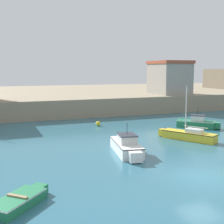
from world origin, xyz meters
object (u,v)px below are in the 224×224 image
motorboat_green_2 (197,123)px  harbor_shed_near_wharf (169,77)px  dinghy_green_4 (19,201)px  sailboat_yellow_6 (188,135)px  motorboat_white_3 (127,146)px  mooring_buoy (98,124)px

motorboat_green_2 → harbor_shed_near_wharf: 17.74m
motorboat_green_2 → dinghy_green_4: 25.53m
sailboat_yellow_6 → motorboat_white_3: bearing=-163.2°
motorboat_green_2 → sailboat_yellow_6: size_ratio=0.78×
motorboat_green_2 → sailboat_yellow_6: 6.82m
sailboat_yellow_6 → mooring_buoy: 11.75m
motorboat_green_2 → motorboat_white_3: 14.12m
dinghy_green_4 → sailboat_yellow_6: bearing=29.7°
motorboat_white_3 → dinghy_green_4: motorboat_white_3 is taller
motorboat_white_3 → sailboat_yellow_6: sailboat_yellow_6 is taller
motorboat_white_3 → mooring_buoy: motorboat_white_3 is taller
motorboat_white_3 → dinghy_green_4: (-8.99, -7.12, -0.29)m
dinghy_green_4 → harbor_shed_near_wharf: 40.98m
motorboat_green_2 → harbor_shed_near_wharf: bearing=69.5°
motorboat_white_3 → harbor_shed_near_wharf: size_ratio=0.86×
mooring_buoy → harbor_shed_near_wharf: 20.14m
motorboat_white_3 → harbor_shed_near_wharf: harbor_shed_near_wharf is taller
motorboat_white_3 → sailboat_yellow_6: bearing=16.8°
dinghy_green_4 → sailboat_yellow_6: (16.44, 9.37, 0.19)m
dinghy_green_4 → mooring_buoy: 22.44m
motorboat_green_2 → motorboat_white_3: motorboat_white_3 is taller
sailboat_yellow_6 → mooring_buoy: bearing=118.8°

